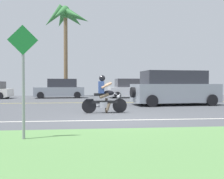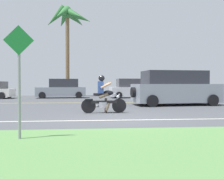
{
  "view_description": "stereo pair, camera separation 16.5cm",
  "coord_description": "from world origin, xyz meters",
  "px_view_note": "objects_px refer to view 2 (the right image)",
  "views": [
    {
      "loc": [
        -1.12,
        -8.57,
        1.21
      ],
      "look_at": [
        0.13,
        3.55,
        0.94
      ],
      "focal_mm": 39.79,
      "sensor_mm": 36.0,
      "label": 1
    },
    {
      "loc": [
        -0.95,
        -8.58,
        1.21
      ],
      "look_at": [
        0.13,
        3.55,
        0.94
      ],
      "focal_mm": 39.79,
      "sensor_mm": 36.0,
      "label": 2
    }
  ],
  "objects_px": {
    "palm_tree_0": "(68,20)",
    "street_sign": "(19,71)",
    "motorcyclist": "(104,97)",
    "parked_car_3": "(189,89)",
    "parked_car_2": "(133,89)",
    "suv_nearby": "(175,88)",
    "parked_car_1": "(62,89)"
  },
  "relations": [
    {
      "from": "suv_nearby",
      "to": "street_sign",
      "type": "xyz_separation_m",
      "value": [
        -6.36,
        -8.58,
        0.54
      ]
    },
    {
      "from": "motorcyclist",
      "to": "palm_tree_0",
      "type": "bearing_deg",
      "value": 100.45
    },
    {
      "from": "suv_nearby",
      "to": "parked_car_2",
      "type": "height_order",
      "value": "suv_nearby"
    },
    {
      "from": "motorcyclist",
      "to": "street_sign",
      "type": "distance_m",
      "value": 5.47
    },
    {
      "from": "parked_car_3",
      "to": "street_sign",
      "type": "relative_size",
      "value": 1.65
    },
    {
      "from": "parked_car_1",
      "to": "palm_tree_0",
      "type": "relative_size",
      "value": 0.47
    },
    {
      "from": "palm_tree_0",
      "to": "street_sign",
      "type": "relative_size",
      "value": 3.72
    },
    {
      "from": "palm_tree_0",
      "to": "street_sign",
      "type": "bearing_deg",
      "value": -88.13
    },
    {
      "from": "suv_nearby",
      "to": "parked_car_2",
      "type": "relative_size",
      "value": 1.21
    },
    {
      "from": "parked_car_1",
      "to": "palm_tree_0",
      "type": "height_order",
      "value": "palm_tree_0"
    },
    {
      "from": "parked_car_2",
      "to": "palm_tree_0",
      "type": "bearing_deg",
      "value": 150.53
    },
    {
      "from": "suv_nearby",
      "to": "parked_car_3",
      "type": "distance_m",
      "value": 9.4
    },
    {
      "from": "motorcyclist",
      "to": "palm_tree_0",
      "type": "distance_m",
      "value": 16.35
    },
    {
      "from": "motorcyclist",
      "to": "palm_tree_0",
      "type": "relative_size",
      "value": 0.21
    },
    {
      "from": "motorcyclist",
      "to": "parked_car_3",
      "type": "distance_m",
      "value": 14.71
    },
    {
      "from": "parked_car_1",
      "to": "street_sign",
      "type": "relative_size",
      "value": 1.76
    },
    {
      "from": "suv_nearby",
      "to": "street_sign",
      "type": "height_order",
      "value": "street_sign"
    },
    {
      "from": "suv_nearby",
      "to": "parked_car_1",
      "type": "bearing_deg",
      "value": 132.31
    },
    {
      "from": "parked_car_1",
      "to": "parked_car_3",
      "type": "distance_m",
      "value": 11.62
    },
    {
      "from": "parked_car_1",
      "to": "street_sign",
      "type": "bearing_deg",
      "value": -86.73
    },
    {
      "from": "parked_car_3",
      "to": "street_sign",
      "type": "height_order",
      "value": "street_sign"
    },
    {
      "from": "parked_car_2",
      "to": "palm_tree_0",
      "type": "relative_size",
      "value": 0.47
    },
    {
      "from": "parked_car_2",
      "to": "parked_car_1",
      "type": "bearing_deg",
      "value": 176.61
    },
    {
      "from": "parked_car_3",
      "to": "palm_tree_0",
      "type": "distance_m",
      "value": 13.46
    },
    {
      "from": "street_sign",
      "to": "parked_car_2",
      "type": "bearing_deg",
      "value": 72.05
    },
    {
      "from": "parked_car_3",
      "to": "street_sign",
      "type": "xyz_separation_m",
      "value": [
        -10.67,
        -16.93,
        0.71
      ]
    },
    {
      "from": "parked_car_1",
      "to": "parked_car_3",
      "type": "xyz_separation_m",
      "value": [
        11.61,
        0.32,
        0.01
      ]
    },
    {
      "from": "parked_car_1",
      "to": "motorcyclist",
      "type": "bearing_deg",
      "value": -75.52
    },
    {
      "from": "parked_car_3",
      "to": "palm_tree_0",
      "type": "xyz_separation_m",
      "value": [
        -11.3,
        2.65,
        6.81
      ]
    },
    {
      "from": "suv_nearby",
      "to": "parked_car_1",
      "type": "height_order",
      "value": "suv_nearby"
    },
    {
      "from": "parked_car_2",
      "to": "street_sign",
      "type": "height_order",
      "value": "street_sign"
    },
    {
      "from": "parked_car_2",
      "to": "palm_tree_0",
      "type": "height_order",
      "value": "palm_tree_0"
    }
  ]
}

